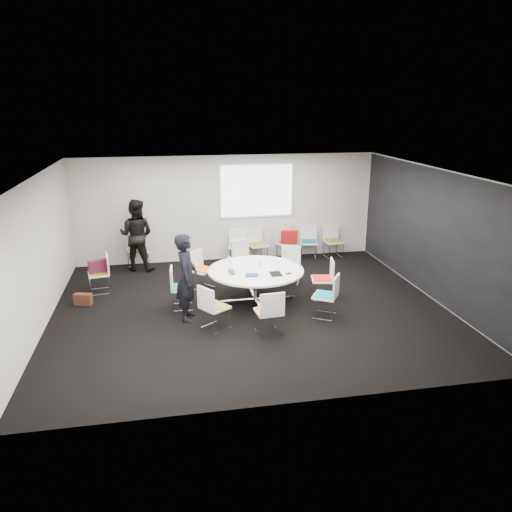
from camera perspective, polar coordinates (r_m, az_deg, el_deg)
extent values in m
cube|color=black|center=(10.46, -0.67, -6.05)|extent=(8.00, 7.00, 0.04)
cube|color=white|center=(9.70, -0.73, 9.57)|extent=(8.00, 7.00, 0.04)
cube|color=beige|center=(13.37, -3.35, 5.48)|extent=(8.00, 0.04, 2.80)
cube|color=beige|center=(6.74, 4.56, -6.52)|extent=(8.00, 0.04, 2.80)
cube|color=beige|center=(10.12, -23.72, 0.19)|extent=(0.04, 7.00, 2.80)
cube|color=beige|center=(11.37, 19.69, 2.40)|extent=(0.04, 7.00, 2.80)
cube|color=black|center=(11.35, 19.56, 2.39)|extent=(0.01, 6.94, 2.74)
cube|color=silver|center=(10.75, -0.03, -5.03)|extent=(0.90, 0.90, 0.08)
cylinder|color=silver|center=(10.63, -0.03, -3.41)|extent=(0.10, 0.10, 0.65)
cylinder|color=white|center=(10.52, -0.03, -1.65)|extent=(2.02, 2.02, 0.04)
cube|color=white|center=(13.35, 0.09, 7.46)|extent=(1.90, 0.03, 1.35)
cube|color=silver|center=(10.96, 7.50, -3.79)|extent=(0.50, 0.50, 0.42)
cube|color=white|center=(10.88, 7.54, -2.66)|extent=(0.52, 0.54, 0.04)
cube|color=red|center=(10.87, 7.55, -2.51)|extent=(0.45, 0.47, 0.03)
cube|color=white|center=(10.83, 8.69, -1.52)|extent=(0.13, 0.46, 0.42)
cube|color=silver|center=(11.76, 3.83, -2.19)|extent=(0.55, 0.55, 0.42)
cube|color=white|center=(11.69, 3.85, -1.13)|extent=(0.60, 0.59, 0.04)
cube|color=#095E7B|center=(11.68, 3.85, -0.99)|extent=(0.52, 0.51, 0.03)
cube|color=white|center=(11.82, 4.03, 0.24)|extent=(0.44, 0.22, 0.42)
cube|color=silver|center=(12.25, -1.32, -1.36)|extent=(0.53, 0.53, 0.42)
cube|color=white|center=(12.18, -1.33, -0.33)|extent=(0.57, 0.56, 0.04)
cube|color=olive|center=(12.17, -1.33, -0.20)|extent=(0.50, 0.48, 0.03)
cube|color=white|center=(12.30, -1.78, 0.95)|extent=(0.45, 0.17, 0.42)
cube|color=silver|center=(11.49, -6.05, -2.72)|extent=(0.59, 0.59, 0.42)
cube|color=white|center=(11.42, -6.09, -1.64)|extent=(0.64, 0.64, 0.04)
cube|color=orange|center=(11.41, -6.09, -1.50)|extent=(0.55, 0.55, 0.03)
cube|color=white|center=(11.48, -6.90, -0.35)|extent=(0.36, 0.34, 0.42)
cube|color=silver|center=(10.49, -8.36, -4.81)|extent=(0.44, 0.44, 0.42)
cube|color=white|center=(10.40, -8.42, -3.64)|extent=(0.47, 0.49, 0.04)
cube|color=#0B7775|center=(10.39, -8.42, -3.48)|extent=(0.40, 0.42, 0.03)
cube|color=white|center=(10.33, -9.64, -2.49)|extent=(0.06, 0.46, 0.42)
cube|color=silver|center=(9.48, -4.69, -7.12)|extent=(0.58, 0.58, 0.42)
cube|color=white|center=(9.39, -4.73, -5.84)|extent=(0.62, 0.63, 0.04)
cube|color=olive|center=(9.38, -4.73, -5.68)|extent=(0.54, 0.54, 0.03)
cube|color=white|center=(9.18, -5.76, -4.88)|extent=(0.29, 0.40, 0.42)
cube|color=silver|center=(9.26, 1.46, -7.70)|extent=(0.46, 0.46, 0.42)
cube|color=white|center=(9.16, 1.47, -6.39)|extent=(0.50, 0.48, 0.04)
cube|color=orange|center=(9.15, 1.47, -6.22)|extent=(0.44, 0.42, 0.03)
cube|color=white|center=(8.89, 1.90, -5.55)|extent=(0.46, 0.08, 0.42)
cube|color=silver|center=(10.06, 7.85, -5.77)|extent=(0.58, 0.58, 0.42)
cube|color=white|center=(9.97, 7.90, -4.55)|extent=(0.62, 0.62, 0.04)
cube|color=#087783|center=(9.96, 7.91, -4.39)|extent=(0.53, 0.54, 0.03)
cube|color=white|center=(9.85, 9.15, -3.46)|extent=(0.27, 0.41, 0.42)
cube|color=silver|center=(13.30, -2.09, 0.14)|extent=(0.48, 0.48, 0.42)
cube|color=white|center=(13.24, -2.10, 1.10)|extent=(0.52, 0.51, 0.04)
cube|color=#0A7975|center=(13.23, -2.10, 1.22)|extent=(0.45, 0.44, 0.03)
cube|color=white|center=(13.38, -2.11, 2.29)|extent=(0.46, 0.11, 0.42)
cube|color=silver|center=(13.41, 0.19, 0.30)|extent=(0.51, 0.51, 0.42)
cube|color=white|center=(13.35, 0.19, 1.24)|extent=(0.56, 0.54, 0.04)
cube|color=olive|center=(13.34, 0.19, 1.37)|extent=(0.48, 0.47, 0.03)
cube|color=white|center=(13.47, -0.19, 2.41)|extent=(0.45, 0.15, 0.42)
cube|color=silver|center=(13.58, 3.56, 0.48)|extent=(0.55, 0.55, 0.42)
cube|color=white|center=(13.52, 3.58, 1.41)|extent=(0.59, 0.58, 0.04)
cube|color=red|center=(13.51, 3.58, 1.54)|extent=(0.51, 0.50, 0.03)
cube|color=white|center=(13.62, 3.08, 2.55)|extent=(0.44, 0.20, 0.42)
cube|color=silver|center=(13.75, 6.00, 0.63)|extent=(0.50, 0.50, 0.42)
cube|color=white|center=(13.69, 6.03, 1.55)|extent=(0.55, 0.53, 0.04)
cube|color=#0B5675|center=(13.68, 6.03, 1.67)|extent=(0.48, 0.46, 0.03)
cube|color=white|center=(13.83, 6.01, 2.70)|extent=(0.46, 0.14, 0.42)
cube|color=silver|center=(13.92, 8.81, 0.73)|extent=(0.46, 0.46, 0.42)
cube|color=white|center=(13.86, 8.86, 1.64)|extent=(0.50, 0.48, 0.04)
cube|color=#6E6216|center=(13.85, 8.86, 1.76)|extent=(0.44, 0.42, 0.03)
cube|color=white|center=(13.98, 8.53, 2.77)|extent=(0.46, 0.08, 0.42)
cube|color=silver|center=(11.74, -17.45, -3.01)|extent=(0.49, 0.49, 0.42)
cube|color=white|center=(11.67, -17.55, -1.95)|extent=(0.51, 0.53, 0.04)
cube|color=olive|center=(11.66, -17.56, -1.81)|extent=(0.44, 0.46, 0.03)
cube|color=white|center=(11.61, -16.62, -0.77)|extent=(0.11, 0.46, 0.42)
cube|color=silver|center=(13.22, -13.27, -0.43)|extent=(0.55, 0.55, 0.42)
cube|color=white|center=(13.16, -13.34, 0.53)|extent=(0.60, 0.59, 0.04)
cube|color=olive|center=(13.15, -13.35, 0.65)|extent=(0.52, 0.51, 0.03)
cube|color=white|center=(13.28, -13.74, 1.69)|extent=(0.44, 0.22, 0.42)
imported|color=black|center=(9.73, -7.94, -2.43)|extent=(0.52, 0.69, 1.73)
imported|color=black|center=(12.89, -13.51, 2.35)|extent=(1.06, 0.94, 1.82)
imported|color=#333338|center=(10.33, -2.60, -1.82)|extent=(0.21, 0.32, 0.02)
cube|color=silver|center=(10.53, -2.98, -0.78)|extent=(0.04, 0.30, 0.22)
cube|color=black|center=(10.22, 2.27, -2.05)|extent=(0.22, 0.30, 0.02)
cube|color=navy|center=(10.14, -0.48, -2.19)|extent=(0.30, 0.26, 0.03)
cube|color=white|center=(10.95, 2.25, -0.78)|extent=(0.34, 0.27, 0.00)
cube|color=white|center=(10.51, 4.13, -1.58)|extent=(0.32, 0.23, 0.00)
cylinder|color=white|center=(10.77, 0.45, -0.83)|extent=(0.08, 0.08, 0.09)
cube|color=black|center=(10.27, 3.73, -2.01)|extent=(0.16, 0.12, 0.01)
cube|color=#4F152D|center=(11.61, -17.63, -1.11)|extent=(0.42, 0.29, 0.28)
cube|color=#432015|center=(11.19, -19.16, -4.69)|extent=(0.39, 0.25, 0.24)
cube|color=#AC1815|center=(13.25, 3.83, 2.25)|extent=(0.46, 0.23, 0.36)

